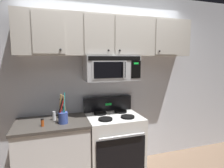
{
  "coord_description": "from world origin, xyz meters",
  "views": [
    {
      "loc": [
        -0.82,
        -2.03,
        1.71
      ],
      "look_at": [
        0.0,
        0.49,
        1.35
      ],
      "focal_mm": 30.05,
      "sensor_mm": 36.0,
      "label": 1
    }
  ],
  "objects": [
    {
      "name": "salt_shaker",
      "position": [
        -0.81,
        0.49,
        0.96
      ],
      "size": [
        0.04,
        0.04,
        0.12
      ],
      "color": "white",
      "rests_on": "counter_segment"
    },
    {
      "name": "counter_segment",
      "position": [
        -0.84,
        0.43,
        0.45
      ],
      "size": [
        0.93,
        0.65,
        0.9
      ],
      "color": "silver",
      "rests_on": "ground_plane"
    },
    {
      "name": "upper_cabinets",
      "position": [
        -0.0,
        0.57,
        2.02
      ],
      "size": [
        2.5,
        0.36,
        0.55
      ],
      "color": "#BCB7AD"
    },
    {
      "name": "stove_range",
      "position": [
        0.0,
        0.42,
        0.47
      ],
      "size": [
        0.76,
        0.69,
        1.12
      ],
      "color": "white",
      "rests_on": "ground_plane"
    },
    {
      "name": "over_range_microwave",
      "position": [
        -0.0,
        0.54,
        1.58
      ],
      "size": [
        0.76,
        0.43,
        0.35
      ],
      "color": "#B7BABF"
    },
    {
      "name": "utensil_crock_blue",
      "position": [
        -0.7,
        0.33,
        1.0
      ],
      "size": [
        0.13,
        0.12,
        0.39
      ],
      "color": "#384C9E",
      "rests_on": "counter_segment"
    },
    {
      "name": "pepper_mill",
      "position": [
        -0.7,
        0.64,
        1.0
      ],
      "size": [
        0.05,
        0.05,
        0.2
      ],
      "primitive_type": "cylinder",
      "color": "brown",
      "rests_on": "counter_segment"
    },
    {
      "name": "back_wall",
      "position": [
        0.0,
        0.79,
        1.35
      ],
      "size": [
        5.2,
        0.1,
        2.7
      ],
      "primitive_type": "cube",
      "color": "silver",
      "rests_on": "ground_plane"
    },
    {
      "name": "spice_jar",
      "position": [
        -0.95,
        0.29,
        0.95
      ],
      "size": [
        0.04,
        0.04,
        0.1
      ],
      "color": "#C64C19",
      "rests_on": "counter_segment"
    }
  ]
}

